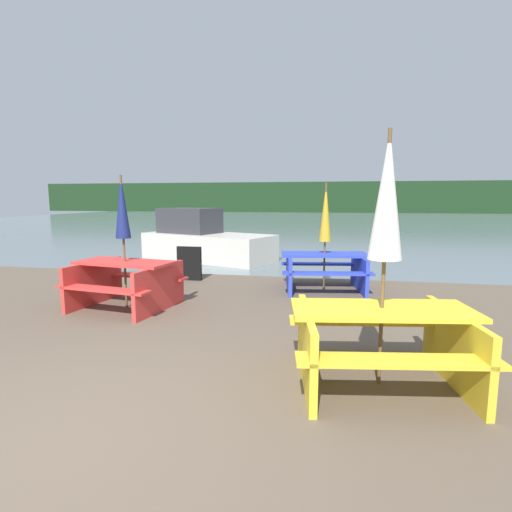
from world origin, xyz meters
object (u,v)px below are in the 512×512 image
at_px(picnic_table_red, 125,280).
at_px(boat, 204,241).
at_px(picnic_table_blue, 324,268).
at_px(signboard, 189,263).
at_px(umbrella_navy, 122,208).
at_px(umbrella_white, 387,197).
at_px(picnic_table_yellow, 381,338).
at_px(umbrella_gold, 326,213).

height_order(picnic_table_red, boat, boat).
height_order(picnic_table_blue, signboard, signboard).
distance_m(picnic_table_blue, umbrella_navy, 3.92).
bearing_deg(picnic_table_red, umbrella_navy, 90.00).
bearing_deg(umbrella_white, picnic_table_yellow, 90.00).
xyz_separation_m(picnic_table_yellow, signboard, (-3.59, 4.41, -0.09)).
bearing_deg(umbrella_navy, picnic_table_blue, 31.32).
relative_size(picnic_table_blue, umbrella_navy, 0.85).
relative_size(picnic_table_yellow, boat, 0.45).
bearing_deg(boat, picnic_table_red, -64.77).
height_order(picnic_table_yellow, picnic_table_red, picnic_table_red).
xyz_separation_m(picnic_table_yellow, umbrella_white, (0.00, -0.00, 1.35)).
distance_m(umbrella_navy, umbrella_white, 4.36).
relative_size(picnic_table_yellow, umbrella_white, 0.78).
xyz_separation_m(picnic_table_red, signboard, (0.24, 2.34, -0.09)).
bearing_deg(umbrella_white, boat, 119.82).
bearing_deg(signboard, picnic_table_yellow, -50.81).
relative_size(picnic_table_red, umbrella_white, 0.73).
xyz_separation_m(umbrella_navy, umbrella_gold, (3.19, 1.94, -0.13)).
bearing_deg(picnic_table_yellow, umbrella_gold, 99.03).
height_order(boat, signboard, boat).
distance_m(umbrella_gold, boat, 5.07).
relative_size(picnic_table_yellow, umbrella_navy, 0.87).
bearing_deg(picnic_table_red, picnic_table_yellow, -28.35).
bearing_deg(umbrella_gold, umbrella_navy, -148.68).
bearing_deg(umbrella_navy, picnic_table_red, -90.00).
xyz_separation_m(picnic_table_yellow, umbrella_gold, (-0.64, 4.01, 1.05)).
xyz_separation_m(boat, signboard, (0.66, -3.02, -0.18)).
bearing_deg(umbrella_navy, umbrella_white, -28.35).
height_order(picnic_table_yellow, umbrella_navy, umbrella_navy).
xyz_separation_m(picnic_table_red, umbrella_white, (3.83, -2.07, 1.35)).
bearing_deg(signboard, umbrella_gold, -7.68).
height_order(umbrella_navy, boat, umbrella_navy).
distance_m(umbrella_white, boat, 8.65).
distance_m(picnic_table_red, picnic_table_blue, 3.74).
bearing_deg(boat, umbrella_navy, -64.77).
relative_size(boat, signboard, 5.62).
height_order(picnic_table_yellow, umbrella_gold, umbrella_gold).
xyz_separation_m(umbrella_gold, boat, (-3.62, 3.42, -0.95)).
bearing_deg(picnic_table_red, umbrella_white, -28.35).
height_order(picnic_table_red, umbrella_white, umbrella_white).
distance_m(umbrella_gold, umbrella_white, 4.07).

